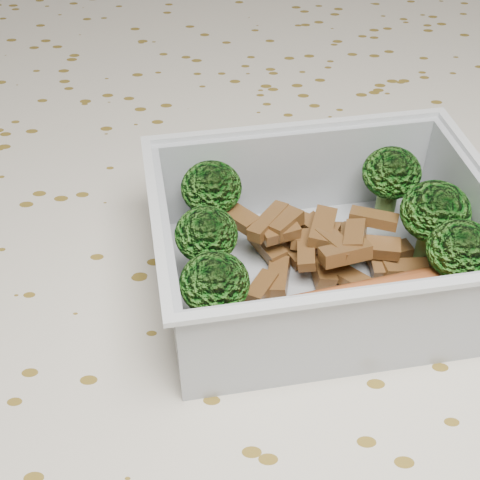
{
  "coord_description": "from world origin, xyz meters",
  "views": [
    {
      "loc": [
        0.01,
        -0.29,
        1.05
      ],
      "look_at": [
        0.01,
        0.0,
        0.78
      ],
      "focal_mm": 50.0,
      "sensor_mm": 36.0,
      "label": 1
    }
  ],
  "objects": [
    {
      "name": "dining_table",
      "position": [
        0.0,
        0.0,
        0.67
      ],
      "size": [
        1.4,
        0.9,
        0.75
      ],
      "color": "brown",
      "rests_on": "ground"
    },
    {
      "name": "meat_pile",
      "position": [
        0.06,
        0.01,
        0.78
      ],
      "size": [
        0.13,
        0.07,
        0.03
      ],
      "color": "brown",
      "rests_on": "lunch_container"
    },
    {
      "name": "sausage",
      "position": [
        0.07,
        -0.05,
        0.78
      ],
      "size": [
        0.16,
        0.07,
        0.03
      ],
      "color": "#C05A2B",
      "rests_on": "lunch_container"
    },
    {
      "name": "lunch_container",
      "position": [
        0.06,
        -0.01,
        0.78
      ],
      "size": [
        0.22,
        0.19,
        0.07
      ],
      "color": "silver",
      "rests_on": "tablecloth"
    },
    {
      "name": "broccoli_florets",
      "position": [
        0.06,
        -0.0,
        0.8
      ],
      "size": [
        0.18,
        0.13,
        0.06
      ],
      "color": "#608C3F",
      "rests_on": "lunch_container"
    },
    {
      "name": "tablecloth",
      "position": [
        0.0,
        0.0,
        0.72
      ],
      "size": [
        1.46,
        0.96,
        0.19
      ],
      "color": "beige",
      "rests_on": "dining_table"
    }
  ]
}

